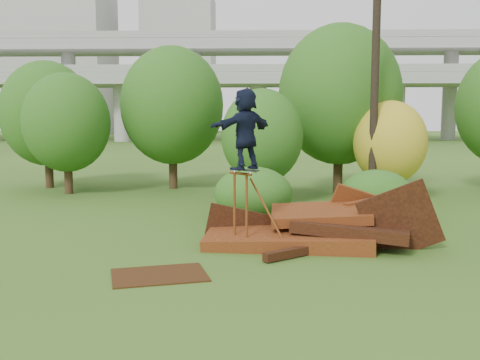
{
  "coord_description": "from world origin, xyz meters",
  "views": [
    {
      "loc": [
        -0.45,
        -10.76,
        3.08
      ],
      "look_at": [
        -0.8,
        2.0,
        1.6
      ],
      "focal_mm": 40.0,
      "sensor_mm": 36.0,
      "label": 1
    }
  ],
  "objects_px": {
    "skater": "(245,129)",
    "flat_plate": "(159,275)",
    "utility_pole": "(376,58)",
    "scrap_pile": "(310,230)"
  },
  "relations": [
    {
      "from": "skater",
      "to": "flat_plate",
      "type": "distance_m",
      "value": 3.91
    },
    {
      "from": "flat_plate",
      "to": "utility_pole",
      "type": "distance_m",
      "value": 11.99
    },
    {
      "from": "flat_plate",
      "to": "skater",
      "type": "bearing_deg",
      "value": 52.43
    },
    {
      "from": "scrap_pile",
      "to": "flat_plate",
      "type": "distance_m",
      "value": 4.33
    },
    {
      "from": "scrap_pile",
      "to": "skater",
      "type": "bearing_deg",
      "value": -156.84
    },
    {
      "from": "skater",
      "to": "flat_plate",
      "type": "xyz_separation_m",
      "value": [
        -1.65,
        -2.15,
        -2.82
      ]
    },
    {
      "from": "scrap_pile",
      "to": "skater",
      "type": "distance_m",
      "value": 3.05
    },
    {
      "from": "scrap_pile",
      "to": "utility_pole",
      "type": "height_order",
      "value": "utility_pole"
    },
    {
      "from": "utility_pole",
      "to": "skater",
      "type": "bearing_deg",
      "value": -123.06
    },
    {
      "from": "skater",
      "to": "flat_plate",
      "type": "relative_size",
      "value": 1.03
    }
  ]
}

